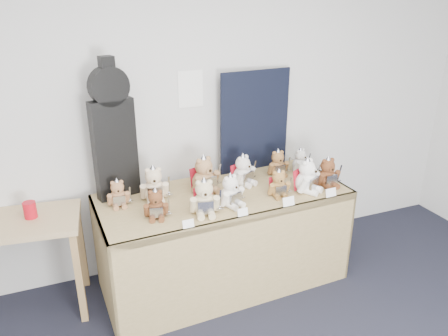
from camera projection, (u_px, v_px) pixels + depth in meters
name	position (u px, v px, depth m)	size (l,w,h in m)	color
room_shell	(191.00, 89.00, 3.55)	(6.00, 6.00, 6.00)	silver
display_table	(228.00, 217.00, 3.46)	(2.01, 0.90, 0.83)	olive
side_table	(13.00, 237.00, 3.17)	(1.01, 0.64, 0.79)	tan
guitar_case	(113.00, 132.00, 3.23)	(0.34, 0.17, 1.07)	black
navy_board	(255.00, 121.00, 3.79)	(0.66, 0.02, 0.88)	black
red_cup	(30.00, 210.00, 3.15)	(0.09, 0.09, 0.12)	red
teddy_front_far_left	(156.00, 205.00, 3.06)	(0.20, 0.18, 0.24)	brown
teddy_front_left	(204.00, 198.00, 3.11)	(0.25, 0.22, 0.30)	beige
teddy_front_centre	(231.00, 192.00, 3.23)	(0.23, 0.21, 0.28)	white
teddy_front_right	(279.00, 184.00, 3.40)	(0.20, 0.17, 0.24)	olive
teddy_front_far_right	(307.00, 177.00, 3.46)	(0.26, 0.25, 0.31)	white
teddy_front_end	(328.00, 174.00, 3.56)	(0.23, 0.18, 0.28)	brown
teddy_back_left	(154.00, 185.00, 3.32)	(0.25, 0.21, 0.30)	beige
teddy_back_centre_left	(204.00, 176.00, 3.46)	(0.28, 0.26, 0.33)	#A97E54
teddy_back_centre_right	(243.00, 171.00, 3.59)	(0.24, 0.23, 0.29)	silver
teddy_back_right	(278.00, 164.00, 3.78)	(0.21, 0.17, 0.25)	olive
teddy_back_end	(300.00, 161.00, 3.86)	(0.20, 0.18, 0.24)	silver
teddy_back_far_left	(118.00, 194.00, 3.24)	(0.19, 0.15, 0.23)	#A2714B
entry_card_a	(188.00, 224.00, 2.95)	(0.08, 0.00, 0.06)	white
entry_card_b	(243.00, 212.00, 3.11)	(0.08, 0.00, 0.06)	white
entry_card_c	(289.00, 201.00, 3.25)	(0.10, 0.00, 0.07)	white
entry_card_d	(331.00, 193.00, 3.39)	(0.09, 0.00, 0.07)	white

